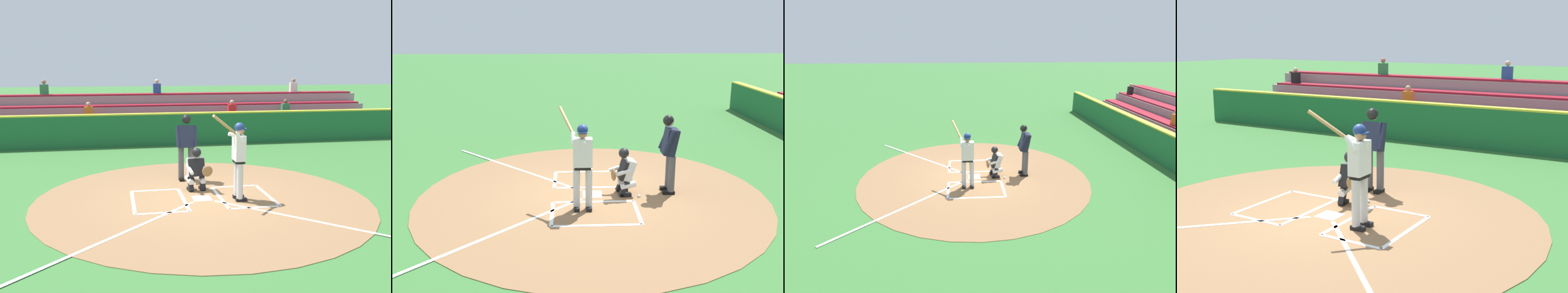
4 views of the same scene
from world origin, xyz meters
The scene contains 9 objects.
ground_plane centered at (0.00, 0.00, 0.00)m, with size 120.00×120.00×0.00m, color #387033.
dirt_circle centered at (0.00, 0.00, 0.01)m, with size 8.00×8.00×0.01m, color olive.
home_plate_and_chalk centered at (0.00, 0.88, 0.01)m, with size 7.93×4.91×0.01m.
batter centered at (-0.82, 0.26, 1.10)m, with size 0.93×0.71×2.13m.
catcher centered at (-0.01, -0.74, 0.59)m, with size 0.64×0.62×1.13m.
plate_umpire centered at (0.09, -1.79, 1.08)m, with size 0.58×0.41×1.86m.
baseball centered at (-0.21, -1.07, 0.04)m, with size 0.07×0.07×0.07m, color white.
backstop_wall centered at (0.00, -7.50, 0.65)m, with size 22.00×0.36×1.31m.
bleacher_stand centered at (0.00, -10.20, 0.71)m, with size 20.00×3.40×2.55m.
Camera 1 is at (2.01, 10.10, 3.18)m, focal length 40.67 mm.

